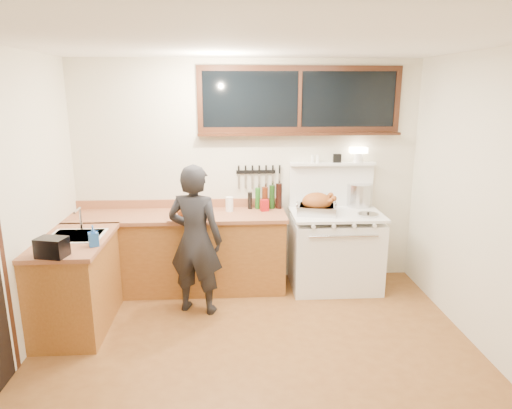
{
  "coord_description": "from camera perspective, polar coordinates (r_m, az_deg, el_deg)",
  "views": [
    {
      "loc": [
        -0.21,
        -3.53,
        2.27
      ],
      "look_at": [
        0.05,
        0.85,
        1.15
      ],
      "focal_mm": 32.0,
      "sensor_mm": 36.0,
      "label": 1
    }
  ],
  "objects": [
    {
      "name": "ground_plane",
      "position": [
        4.21,
        0.01,
        -18.48
      ],
      "size": [
        4.0,
        3.5,
        0.02
      ],
      "primitive_type": "cube",
      "color": "brown"
    },
    {
      "name": "room_shell",
      "position": [
        3.59,
        0.01,
        4.38
      ],
      "size": [
        4.1,
        3.6,
        2.65
      ],
      "color": "beige",
      "rests_on": "ground"
    },
    {
      "name": "counter_back",
      "position": [
        5.34,
        -9.59,
        -5.79
      ],
      "size": [
        2.44,
        0.64,
        1.0
      ],
      "color": "brown",
      "rests_on": "ground"
    },
    {
      "name": "counter_left",
      "position": [
        4.77,
        -21.57,
        -9.13
      ],
      "size": [
        0.64,
        1.09,
        0.9
      ],
      "color": "brown",
      "rests_on": "ground"
    },
    {
      "name": "sink_unit",
      "position": [
        4.7,
        -21.5,
        -4.34
      ],
      "size": [
        0.5,
        0.45,
        0.37
      ],
      "color": "white",
      "rests_on": "counter_left"
    },
    {
      "name": "vintage_stove",
      "position": [
        5.4,
        9.81,
        -5.4
      ],
      "size": [
        1.02,
        0.74,
        1.6
      ],
      "color": "white",
      "rests_on": "ground"
    },
    {
      "name": "back_window",
      "position": [
        5.32,
        5.48,
        12.02
      ],
      "size": [
        2.32,
        0.13,
        0.77
      ],
      "color": "black",
      "rests_on": "room_shell"
    },
    {
      "name": "knife_strip",
      "position": [
        5.36,
        0.19,
        3.98
      ],
      "size": [
        0.52,
        0.03,
        0.28
      ],
      "color": "black",
      "rests_on": "room_shell"
    },
    {
      "name": "man",
      "position": [
        4.68,
        -7.59,
        -4.41
      ],
      "size": [
        0.65,
        0.53,
        1.56
      ],
      "color": "black",
      "rests_on": "ground"
    },
    {
      "name": "soap_bottle",
      "position": [
        4.32,
        -19.67,
        -3.72
      ],
      "size": [
        0.11,
        0.11,
        0.19
      ],
      "color": "#2053A3",
      "rests_on": "counter_left"
    },
    {
      "name": "toaster",
      "position": [
        4.18,
        -24.16,
        -4.91
      ],
      "size": [
        0.27,
        0.22,
        0.17
      ],
      "color": "black",
      "rests_on": "counter_left"
    },
    {
      "name": "cutting_board",
      "position": [
        5.02,
        -8.45,
        -1.04
      ],
      "size": [
        0.48,
        0.38,
        0.15
      ],
      "color": "#94593A",
      "rests_on": "counter_back"
    },
    {
      "name": "roast_turkey",
      "position": [
        5.15,
        7.64,
        -0.08
      ],
      "size": [
        0.48,
        0.4,
        0.25
      ],
      "color": "silver",
      "rests_on": "vintage_stove"
    },
    {
      "name": "stockpot",
      "position": [
        5.58,
        12.75,
        1.18
      ],
      "size": [
        0.3,
        0.3,
        0.27
      ],
      "color": "silver",
      "rests_on": "vintage_stove"
    },
    {
      "name": "saucepan",
      "position": [
        5.36,
        9.27,
        -0.09
      ],
      "size": [
        0.16,
        0.27,
        0.11
      ],
      "color": "silver",
      "rests_on": "vintage_stove"
    },
    {
      "name": "pot_lid",
      "position": [
        5.21,
        13.82,
        -1.23
      ],
      "size": [
        0.24,
        0.24,
        0.04
      ],
      "color": "silver",
      "rests_on": "vintage_stove"
    },
    {
      "name": "coffee_tin",
      "position": [
        5.24,
        1.06,
        -0.11
      ],
      "size": [
        0.1,
        0.09,
        0.13
      ],
      "color": "maroon",
      "rests_on": "counter_back"
    },
    {
      "name": "pitcher",
      "position": [
        5.23,
        -3.34,
        0.05
      ],
      "size": [
        0.11,
        0.11,
        0.17
      ],
      "color": "white",
      "rests_on": "counter_back"
    },
    {
      "name": "bottle_cluster",
      "position": [
        5.33,
        1.48,
        0.89
      ],
      "size": [
        0.4,
        0.07,
        0.3
      ],
      "color": "black",
      "rests_on": "counter_back"
    }
  ]
}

